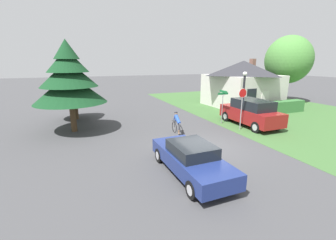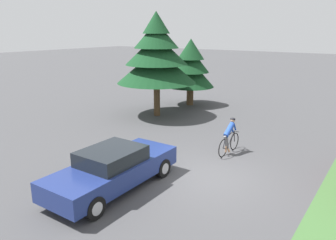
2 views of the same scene
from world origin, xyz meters
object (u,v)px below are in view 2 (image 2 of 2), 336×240
sedan_left_lane (113,169)px  conifer_tall_far (191,67)px  conifer_tall_near (156,56)px  cyclist (229,137)px

sedan_left_lane → conifer_tall_far: conifer_tall_far is taller
sedan_left_lane → conifer_tall_near: bearing=27.8°
cyclist → conifer_tall_near: (-6.29, 3.35, 2.85)m
cyclist → sedan_left_lane: bearing=163.4°
sedan_left_lane → conifer_tall_near: 10.05m
conifer_tall_far → sedan_left_lane: bearing=-69.7°
sedan_left_lane → cyclist: size_ratio=2.62×
cyclist → conifer_tall_near: bearing=63.7°
cyclist → conifer_tall_far: 9.53m
conifer_tall_near → cyclist: bearing=-28.0°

